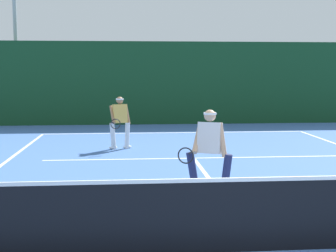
# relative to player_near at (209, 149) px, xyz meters

# --- Properties ---
(ground_plane) EXTENTS (80.00, 80.00, 0.00)m
(ground_plane) POSITION_rel_player_near_xyz_m (0.26, -2.69, -0.89)
(ground_plane) COLOR #456DB2
(court_line_baseline_far) EXTENTS (9.75, 0.10, 0.01)m
(court_line_baseline_far) POSITION_rel_player_near_xyz_m (0.26, 9.06, -0.89)
(court_line_baseline_far) COLOR white
(court_line_baseline_far) RESTS_ON ground_plane
(court_line_service) EXTENTS (7.95, 0.10, 0.01)m
(court_line_service) POSITION_rel_player_near_xyz_m (0.26, 3.85, -0.89)
(court_line_service) COLOR white
(court_line_service) RESTS_ON ground_plane
(court_line_centre) EXTENTS (0.10, 6.40, 0.01)m
(court_line_centre) POSITION_rel_player_near_xyz_m (0.26, 0.51, -0.89)
(court_line_centre) COLOR white
(court_line_centre) RESTS_ON ground_plane
(tennis_net) EXTENTS (10.69, 0.09, 1.05)m
(tennis_net) POSITION_rel_player_near_xyz_m (0.26, -2.69, -0.39)
(tennis_net) COLOR #1E4723
(tennis_net) RESTS_ON ground_plane
(player_near) EXTENTS (1.06, 0.84, 1.63)m
(player_near) POSITION_rel_player_near_xyz_m (0.00, 0.00, 0.00)
(player_near) COLOR #1E234C
(player_near) RESTS_ON ground_plane
(player_far) EXTENTS (0.70, 0.86, 1.56)m
(player_far) POSITION_rel_player_near_xyz_m (-1.73, 5.54, -0.04)
(player_far) COLOR silver
(player_far) RESTS_ON ground_plane
(tennis_ball) EXTENTS (0.07, 0.07, 0.07)m
(tennis_ball) POSITION_rel_player_near_xyz_m (0.45, 0.92, -0.86)
(tennis_ball) COLOR #D1E033
(tennis_ball) RESTS_ON ground_plane
(back_fence_windscreen) EXTENTS (20.96, 0.12, 3.58)m
(back_fence_windscreen) POSITION_rel_player_near_xyz_m (0.26, 11.99, 0.90)
(back_fence_windscreen) COLOR #153F21
(back_fence_windscreen) RESTS_ON ground_plane
(light_pole) EXTENTS (0.55, 0.44, 7.98)m
(light_pole) POSITION_rel_player_near_xyz_m (-6.56, 13.82, 3.96)
(light_pole) COLOR #9EA39E
(light_pole) RESTS_ON ground_plane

